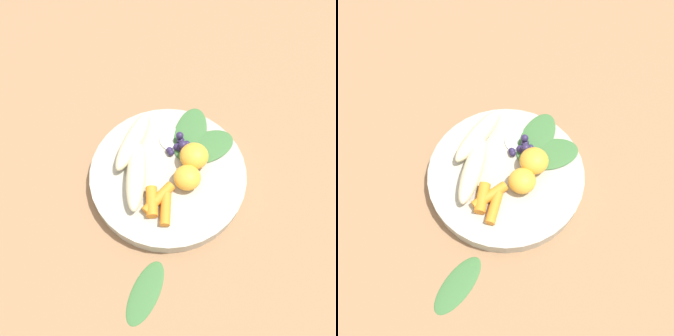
# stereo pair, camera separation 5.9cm
# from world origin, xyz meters

# --- Properties ---
(ground_plane) EXTENTS (2.40, 2.40, 0.00)m
(ground_plane) POSITION_xyz_m (0.00, 0.00, 0.00)
(ground_plane) COLOR #99704C
(bowl) EXTENTS (0.28, 0.28, 0.03)m
(bowl) POSITION_xyz_m (0.00, 0.00, 0.02)
(bowl) COLOR #B2AD9E
(bowl) RESTS_ON ground_plane
(banana_peeled_left) EXTENTS (0.10, 0.13, 0.03)m
(banana_peeled_left) POSITION_xyz_m (-0.06, 0.02, 0.05)
(banana_peeled_left) COLOR beige
(banana_peeled_left) RESTS_ON bowl
(banana_peeled_right) EXTENTS (0.13, 0.10, 0.03)m
(banana_peeled_right) POSITION_xyz_m (-0.02, 0.08, 0.05)
(banana_peeled_right) COLOR beige
(banana_peeled_right) RESTS_ON bowl
(orange_segment_near) EXTENTS (0.05, 0.05, 0.04)m
(orange_segment_near) POSITION_xyz_m (0.05, -0.01, 0.05)
(orange_segment_near) COLOR #F4A833
(orange_segment_near) RESTS_ON bowl
(orange_segment_far) EXTENTS (0.05, 0.05, 0.04)m
(orange_segment_far) POSITION_xyz_m (0.01, -0.04, 0.05)
(orange_segment_far) COLOR #F4A833
(orange_segment_far) RESTS_ON bowl
(carrot_front) EXTENTS (0.04, 0.05, 0.02)m
(carrot_front) POSITION_xyz_m (-0.06, -0.04, 0.04)
(carrot_front) COLOR orange
(carrot_front) RESTS_ON bowl
(carrot_mid_left) EXTENTS (0.07, 0.03, 0.02)m
(carrot_mid_left) POSITION_xyz_m (-0.05, -0.04, 0.04)
(carrot_mid_left) COLOR orange
(carrot_mid_left) RESTS_ON bowl
(carrot_mid_right) EXTENTS (0.05, 0.05, 0.02)m
(carrot_mid_right) POSITION_xyz_m (-0.05, -0.06, 0.04)
(carrot_mid_right) COLOR orange
(carrot_mid_right) RESTS_ON bowl
(blueberry_pile) EXTENTS (0.05, 0.03, 0.03)m
(blueberry_pile) POSITION_xyz_m (0.04, 0.03, 0.04)
(blueberry_pile) COLOR #2D234C
(blueberry_pile) RESTS_ON bowl
(coconut_shred_patch) EXTENTS (0.05, 0.05, 0.00)m
(coconut_shred_patch) POSITION_xyz_m (0.04, 0.05, 0.03)
(coconut_shred_patch) COLOR white
(coconut_shred_patch) RESTS_ON bowl
(kale_leaf_left) EXTENTS (0.11, 0.07, 0.01)m
(kale_leaf_left) POSITION_xyz_m (0.09, -0.00, 0.03)
(kale_leaf_left) COLOR #3D7038
(kale_leaf_left) RESTS_ON bowl
(kale_leaf_right) EXTENTS (0.13, 0.13, 0.01)m
(kale_leaf_right) POSITION_xyz_m (0.08, 0.04, 0.03)
(kale_leaf_right) COLOR #3D7038
(kale_leaf_right) RESTS_ON bowl
(kale_leaf_stray) EXTENTS (0.11, 0.09, 0.01)m
(kale_leaf_stray) POSITION_xyz_m (-0.14, -0.15, 0.00)
(kale_leaf_stray) COLOR #3D7038
(kale_leaf_stray) RESTS_ON ground_plane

